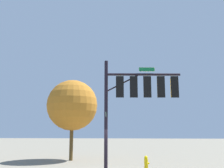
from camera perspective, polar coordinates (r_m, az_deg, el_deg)
signal_pole_assembly at (r=14.63m, az=5.81°, el=-2.08°), size 4.43×1.13×6.41m
fire_hydrant at (r=17.33m, az=7.60°, el=-16.92°), size 0.33×0.24×0.83m
tree_near at (r=22.08m, az=-8.83°, el=-4.69°), size 4.27×4.27×6.68m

